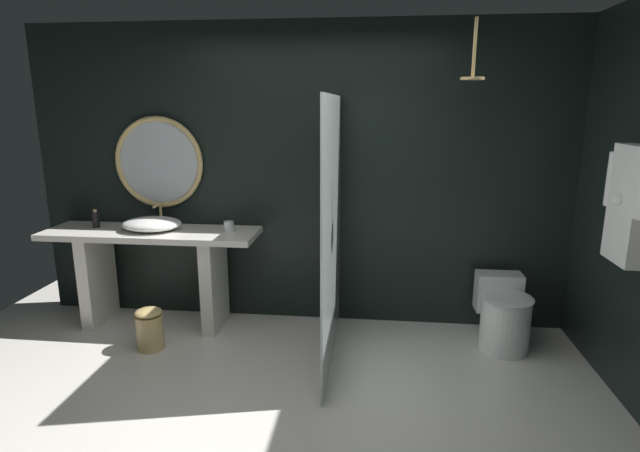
{
  "coord_description": "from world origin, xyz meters",
  "views": [
    {
      "loc": [
        0.66,
        -2.47,
        1.91
      ],
      "look_at": [
        0.27,
        0.95,
        1.09
      ],
      "focal_mm": 28.33,
      "sensor_mm": 36.0,
      "label": 1
    }
  ],
  "objects_px": {
    "soap_dispenser": "(96,219)",
    "waste_bin": "(150,328)",
    "rain_shower_head": "(473,69)",
    "vessel_sink": "(152,224)",
    "hanging_bathrobe": "(631,199)",
    "toilet": "(503,315)",
    "tumbler_cup": "(229,226)",
    "round_wall_mirror": "(159,162)"
  },
  "relations": [
    {
      "from": "hanging_bathrobe",
      "to": "toilet",
      "type": "distance_m",
      "value": 1.38
    },
    {
      "from": "hanging_bathrobe",
      "to": "waste_bin",
      "type": "xyz_separation_m",
      "value": [
        -3.33,
        0.31,
        -1.18
      ]
    },
    {
      "from": "waste_bin",
      "to": "tumbler_cup",
      "type": "bearing_deg",
      "value": 43.7
    },
    {
      "from": "rain_shower_head",
      "to": "waste_bin",
      "type": "height_order",
      "value": "rain_shower_head"
    },
    {
      "from": "vessel_sink",
      "to": "round_wall_mirror",
      "type": "distance_m",
      "value": 0.56
    },
    {
      "from": "rain_shower_head",
      "to": "hanging_bathrobe",
      "type": "relative_size",
      "value": 0.52
    },
    {
      "from": "toilet",
      "to": "waste_bin",
      "type": "bearing_deg",
      "value": -172.48
    },
    {
      "from": "toilet",
      "to": "vessel_sink",
      "type": "bearing_deg",
      "value": 177.93
    },
    {
      "from": "soap_dispenser",
      "to": "hanging_bathrobe",
      "type": "height_order",
      "value": "hanging_bathrobe"
    },
    {
      "from": "soap_dispenser",
      "to": "hanging_bathrobe",
      "type": "xyz_separation_m",
      "value": [
        4.0,
        -0.83,
        0.42
      ]
    },
    {
      "from": "tumbler_cup",
      "to": "waste_bin",
      "type": "height_order",
      "value": "tumbler_cup"
    },
    {
      "from": "rain_shower_head",
      "to": "vessel_sink",
      "type": "bearing_deg",
      "value": 174.17
    },
    {
      "from": "tumbler_cup",
      "to": "toilet",
      "type": "relative_size",
      "value": 0.15
    },
    {
      "from": "vessel_sink",
      "to": "hanging_bathrobe",
      "type": "bearing_deg",
      "value": -12.86
    },
    {
      "from": "soap_dispenser",
      "to": "waste_bin",
      "type": "bearing_deg",
      "value": -37.67
    },
    {
      "from": "round_wall_mirror",
      "to": "hanging_bathrobe",
      "type": "relative_size",
      "value": 1.01
    },
    {
      "from": "vessel_sink",
      "to": "soap_dispenser",
      "type": "relative_size",
      "value": 3.14
    },
    {
      "from": "tumbler_cup",
      "to": "hanging_bathrobe",
      "type": "distance_m",
      "value": 2.95
    },
    {
      "from": "soap_dispenser",
      "to": "toilet",
      "type": "height_order",
      "value": "soap_dispenser"
    },
    {
      "from": "round_wall_mirror",
      "to": "toilet",
      "type": "relative_size",
      "value": 1.34
    },
    {
      "from": "vessel_sink",
      "to": "rain_shower_head",
      "type": "distance_m",
      "value": 2.86
    },
    {
      "from": "tumbler_cup",
      "to": "hanging_bathrobe",
      "type": "bearing_deg",
      "value": -16.39
    },
    {
      "from": "toilet",
      "to": "rain_shower_head",
      "type": "bearing_deg",
      "value": -158.59
    },
    {
      "from": "round_wall_mirror",
      "to": "tumbler_cup",
      "type": "bearing_deg",
      "value": -17.5
    },
    {
      "from": "vessel_sink",
      "to": "waste_bin",
      "type": "xyz_separation_m",
      "value": [
        0.14,
        -0.48,
        -0.75
      ]
    },
    {
      "from": "tumbler_cup",
      "to": "round_wall_mirror",
      "type": "xyz_separation_m",
      "value": [
        -0.68,
        0.21,
        0.51
      ]
    },
    {
      "from": "soap_dispenser",
      "to": "vessel_sink",
      "type": "bearing_deg",
      "value": -4.02
    },
    {
      "from": "vessel_sink",
      "to": "tumbler_cup",
      "type": "bearing_deg",
      "value": 2.65
    },
    {
      "from": "soap_dispenser",
      "to": "round_wall_mirror",
      "type": "xyz_separation_m",
      "value": [
        0.52,
        0.21,
        0.48
      ]
    },
    {
      "from": "hanging_bathrobe",
      "to": "soap_dispenser",
      "type": "bearing_deg",
      "value": 168.29
    },
    {
      "from": "toilet",
      "to": "tumbler_cup",
      "type": "bearing_deg",
      "value": 176.54
    },
    {
      "from": "vessel_sink",
      "to": "rain_shower_head",
      "type": "bearing_deg",
      "value": -5.83
    },
    {
      "from": "soap_dispenser",
      "to": "waste_bin",
      "type": "distance_m",
      "value": 1.14
    },
    {
      "from": "vessel_sink",
      "to": "soap_dispenser",
      "type": "height_order",
      "value": "vessel_sink"
    },
    {
      "from": "waste_bin",
      "to": "toilet",
      "type": "bearing_deg",
      "value": 7.52
    },
    {
      "from": "hanging_bathrobe",
      "to": "toilet",
      "type": "xyz_separation_m",
      "value": [
        -0.51,
        0.68,
        -1.08
      ]
    },
    {
      "from": "tumbler_cup",
      "to": "rain_shower_head",
      "type": "xyz_separation_m",
      "value": [
        1.89,
        -0.29,
        1.25
      ]
    },
    {
      "from": "tumbler_cup",
      "to": "rain_shower_head",
      "type": "height_order",
      "value": "rain_shower_head"
    },
    {
      "from": "rain_shower_head",
      "to": "waste_bin",
      "type": "distance_m",
      "value": 3.14
    },
    {
      "from": "round_wall_mirror",
      "to": "toilet",
      "type": "bearing_deg",
      "value": -6.77
    },
    {
      "from": "hanging_bathrobe",
      "to": "tumbler_cup",
      "type": "bearing_deg",
      "value": 163.61
    },
    {
      "from": "soap_dispenser",
      "to": "hanging_bathrobe",
      "type": "bearing_deg",
      "value": -11.71
    }
  ]
}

